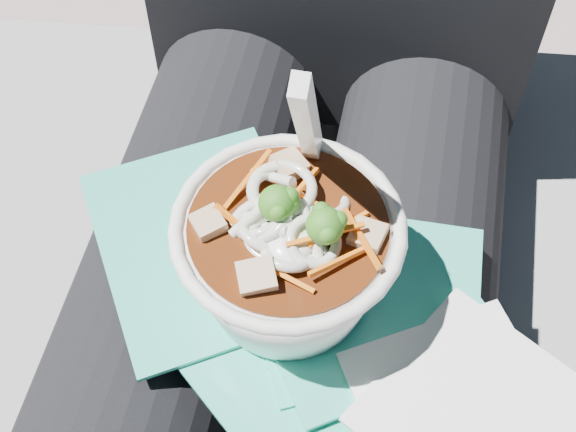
% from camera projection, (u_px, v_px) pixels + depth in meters
% --- Properties ---
extents(stone_ledge, '(1.05, 0.61, 0.47)m').
position_uv_depth(stone_ledge, '(308.00, 327.00, 0.98)').
color(stone_ledge, slate).
rests_on(stone_ledge, ground).
extents(lap, '(0.33, 0.48, 0.15)m').
position_uv_depth(lap, '(281.00, 315.00, 0.64)').
color(lap, black).
rests_on(lap, stone_ledge).
extents(person_body, '(0.34, 0.94, 1.02)m').
position_uv_depth(person_body, '(303.00, 208.00, 0.67)').
color(person_body, black).
rests_on(person_body, ground).
extents(plastic_bag, '(0.35, 0.29, 0.01)m').
position_uv_depth(plastic_bag, '(313.00, 294.00, 0.55)').
color(plastic_bag, '#2AB095').
rests_on(plastic_bag, lap).
extents(napkins, '(0.18, 0.17, 0.01)m').
position_uv_depth(napkins, '(468.00, 409.00, 0.49)').
color(napkins, white).
rests_on(napkins, plastic_bag).
extents(udon_bowl, '(0.18, 0.18, 0.20)m').
position_uv_depth(udon_bowl, '(288.00, 251.00, 0.50)').
color(udon_bowl, white).
rests_on(udon_bowl, plastic_bag).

